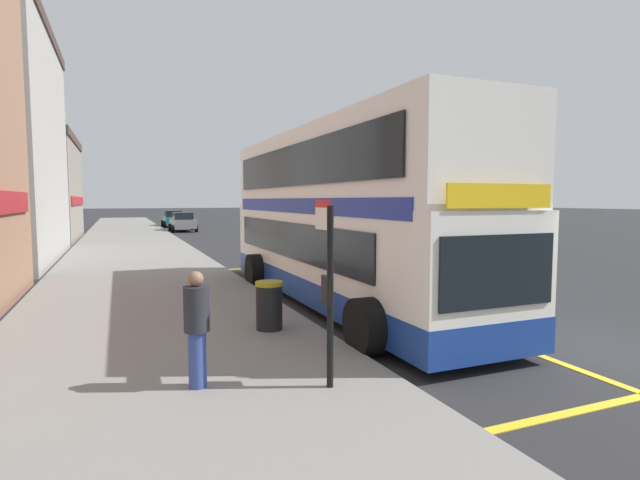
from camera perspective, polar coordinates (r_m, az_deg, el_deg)
name	(u,v)px	position (r m, az deg, el deg)	size (l,w,h in m)	color
ground_plane	(226,235)	(38.34, -10.87, 0.63)	(260.00, 260.00, 0.00)	#28282B
pavement_near	(129,236)	(37.56, -21.39, 0.42)	(6.00, 76.00, 0.14)	gray
double_decker_bus	(338,223)	(12.54, 2.11, 1.97)	(3.15, 11.52, 4.40)	white
bus_bay_markings	(337,303)	(12.76, 1.97, -7.31)	(3.01, 14.36, 0.01)	yellow
bus_stop_sign	(328,276)	(6.57, 0.91, -4.20)	(0.09, 0.51, 2.52)	black
parked_car_grey_across	(183,222)	(43.03, -15.72, 2.04)	(2.09, 4.20, 1.62)	slate
parked_car_teal_behind	(173,219)	(50.81, -16.76, 2.40)	(2.09, 4.20, 1.62)	#196066
pedestrian_waiting_near_sign	(197,325)	(6.83, -14.18, -9.59)	(0.34, 0.34, 1.58)	#33478C
litter_bin	(269,305)	(9.64, -5.95, -7.57)	(0.54, 0.54, 0.94)	black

